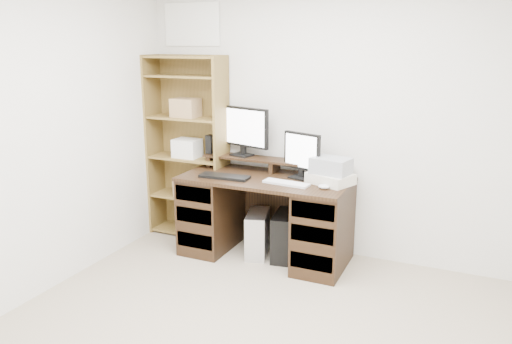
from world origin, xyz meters
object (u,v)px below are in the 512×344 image
Objects in this scene: tower_silver at (257,233)px; monitor_wide at (243,129)px; monitor_small at (302,154)px; bookshelf at (189,146)px; tower_black at (285,236)px; printer at (330,178)px; desk at (266,216)px.

monitor_wide is at bearing 120.60° from tower_silver.
monitor_wide is at bearing -173.61° from monitor_small.
monitor_small is 1.23m from bookshelf.
tower_silver is 1.13m from bookshelf.
monitor_wide reaches higher than tower_silver.
tower_silver is 0.26m from tower_black.
printer reaches higher than tower_silver.
tower_silver is at bearing 178.51° from tower_black.
tower_silver is at bearing -145.94° from monitor_small.
bookshelf is at bearing -166.56° from monitor_small.
bookshelf is at bearing 149.75° from tower_silver.
tower_black is at bearing 11.97° from desk.
tower_black is at bearing -131.93° from monitor_small.
printer is at bearing 3.48° from monitor_wide.
bookshelf is at bearing 167.05° from desk.
monitor_small is 1.14× the size of printer.
desk is 3.69× the size of monitor_small.
tower_silver is 0.23× the size of bookshelf.
tower_black is (-0.40, -0.01, -0.58)m from printer.
tower_black is 0.25× the size of bookshelf.
bookshelf is (-0.93, 0.21, 0.53)m from desk.
printer is 0.89m from tower_silver.
monitor_small is at bearing 20.02° from tower_black.
bookshelf reaches higher than printer.
bookshelf reaches higher than tower_silver.
monitor_wide is at bearing 144.40° from desk.
desk is 0.20m from tower_silver.
monitor_wide reaches higher than tower_black.
desk is 0.66m from monitor_small.
desk is at bearing -19.99° from monitor_wide.
monitor_wide is 0.99m from printer.
monitor_small is at bearing -5.00° from bookshelf.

